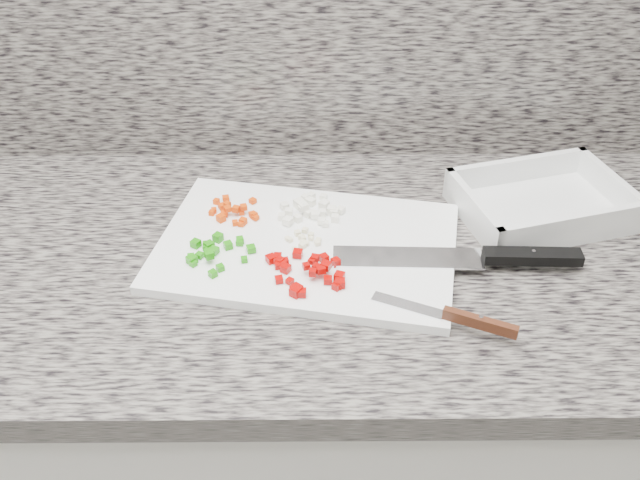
{
  "coord_description": "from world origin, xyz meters",
  "views": [
    {
      "loc": [
        0.11,
        0.59,
        1.55
      ],
      "look_at": [
        0.12,
        1.42,
        0.93
      ],
      "focal_mm": 40.0,
      "sensor_mm": 36.0,
      "label": 1
    }
  ],
  "objects": [
    {
      "name": "carrot_pile",
      "position": [
        -0.02,
        1.51,
        0.92
      ],
      "size": [
        0.08,
        0.08,
        0.02
      ],
      "color": "#D63B04",
      "rests_on": "cutting_board"
    },
    {
      "name": "red_pepper_pile",
      "position": [
        0.1,
        1.36,
        0.92
      ],
      "size": [
        0.11,
        0.1,
        0.02
      ],
      "color": "#A40402",
      "rests_on": "cutting_board"
    },
    {
      "name": "countertop",
      "position": [
        0.0,
        1.44,
        0.88
      ],
      "size": [
        3.96,
        0.64,
        0.04
      ],
      "primitive_type": "cube",
      "color": "slate",
      "rests_on": "cabinet"
    },
    {
      "name": "cutting_board",
      "position": [
        0.1,
        1.44,
        0.91
      ],
      "size": [
        0.49,
        0.37,
        0.01
      ],
      "primitive_type": "cube",
      "rotation": [
        0.0,
        0.0,
        -0.2
      ],
      "color": "white",
      "rests_on": "countertop"
    },
    {
      "name": "green_pepper_pile",
      "position": [
        -0.04,
        1.41,
        0.92
      ],
      "size": [
        0.1,
        0.1,
        0.02
      ],
      "color": "#1E850C",
      "rests_on": "cutting_board"
    },
    {
      "name": "paring_knife",
      "position": [
        0.3,
        1.27,
        0.92
      ],
      "size": [
        0.18,
        0.09,
        0.02
      ],
      "rotation": [
        0.0,
        0.0,
        -0.42
      ],
      "color": "white",
      "rests_on": "cutting_board"
    },
    {
      "name": "onion_pile",
      "position": [
        0.11,
        1.52,
        0.92
      ],
      "size": [
        0.11,
        0.09,
        0.02
      ],
      "color": "white",
      "rests_on": "cutting_board"
    },
    {
      "name": "garlic_pile",
      "position": [
        0.09,
        1.44,
        0.92
      ],
      "size": [
        0.06,
        0.06,
        0.01
      ],
      "color": "#F0E8B9",
      "rests_on": "cutting_board"
    },
    {
      "name": "cabinet",
      "position": [
        0.0,
        1.44,
        0.43
      ],
      "size": [
        3.92,
        0.62,
        0.86
      ],
      "primitive_type": "cube",
      "color": "silver",
      "rests_on": "ground"
    },
    {
      "name": "tray",
      "position": [
        0.47,
        1.54,
        0.92
      ],
      "size": [
        0.3,
        0.25,
        0.05
      ],
      "rotation": [
        0.0,
        0.0,
        0.28
      ],
      "color": "silver",
      "rests_on": "countertop"
    },
    {
      "name": "chef_knife",
      "position": [
        0.36,
        1.4,
        0.92
      ],
      "size": [
        0.36,
        0.06,
        0.02
      ],
      "rotation": [
        0.0,
        0.0,
        -0.04
      ],
      "color": "white",
      "rests_on": "cutting_board"
    }
  ]
}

